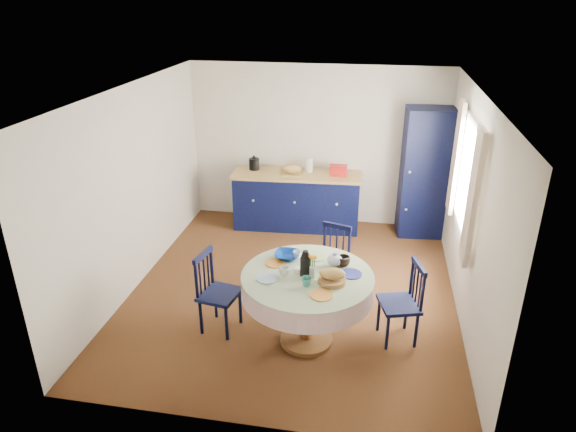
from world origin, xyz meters
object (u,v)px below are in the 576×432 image
Objects in this scene: kitchen_counter at (297,199)px; mug_c at (344,261)px; chair_far at (332,261)px; mug_a at (284,271)px; chair_right at (403,302)px; pantry_cabinet at (425,173)px; dining_table at (308,286)px; chair_left at (216,292)px; cobalt_bowl at (287,256)px; mug_d at (297,255)px; mug_b at (306,282)px.

kitchen_counter is 2.83m from mug_c.
mug_a is (-0.40, -1.04, 0.42)m from chair_far.
kitchen_counter is 3.10m from chair_right.
pantry_cabinet is 2.13× the size of chair_right.
mug_a is (-0.24, -0.04, 0.17)m from dining_table.
cobalt_bowl is at bearing -61.28° from chair_left.
chair_right is at bearing 13.22° from dining_table.
pantry_cabinet is 3.29m from dining_table.
pantry_cabinet is 2.37m from chair_far.
mug_a and mug_d have the same top height.
mug_a is (0.35, -2.94, 0.41)m from kitchen_counter.
kitchen_counter is 2.85m from chair_left.
chair_far is 1.13m from chair_right.
pantry_cabinet is 3.42m from mug_a.
chair_left is at bearing -163.47° from mug_d.
chair_left is 1.15m from mug_b.
cobalt_bowl is at bearing 118.48° from mug_b.
chair_right reaches higher than chair_far.
pantry_cabinet is 3.06m from mug_d.
chair_left is at bearing -134.35° from pantry_cabinet.
mug_c is at bearing 27.14° from mug_a.
pantry_cabinet is 1.43× the size of dining_table.
kitchen_counter is 7.44× the size of cobalt_bowl.
mug_d is (0.42, -2.57, 0.41)m from kitchen_counter.
chair_right is at bearing -62.79° from kitchen_counter.
mug_a is at bearing -94.03° from chair_far.
chair_right is at bearing -74.43° from chair_left.
chair_right is 0.77m from mug_c.
chair_far is 0.98× the size of chair_right.
kitchen_counter reaches higher than mug_b.
chair_far is 1.29m from mug_b.
mug_d is 0.34× the size of cobalt_bowl.
kitchen_counter is at bearing 96.92° from cobalt_bowl.
cobalt_bowl is at bearing 130.99° from dining_table.
mug_b reaches higher than mug_a.
dining_table is 12.46× the size of mug_a.
kitchen_counter is at bearing 101.46° from dining_table.
dining_table is 1.05m from chair_far.
mug_c reaches higher than mug_b.
kitchen_counter reaches higher than mug_c.
pantry_cabinet is (1.92, 0.10, 0.52)m from kitchen_counter.
chair_far is at bearing 103.67° from mug_c.
pantry_cabinet is 2.84m from chair_right.
dining_table is 1.05m from chair_left.
cobalt_bowl is (-0.11, -0.02, -0.01)m from mug_d.
chair_right is 1.33m from cobalt_bowl.
pantry_cabinet is 14.25× the size of mug_c.
dining_table is at bearing -63.16° from mug_d.
mug_a reaches higher than cobalt_bowl.
mug_a is at bearing -87.14° from chair_left.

